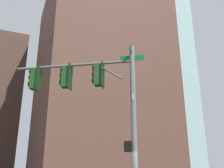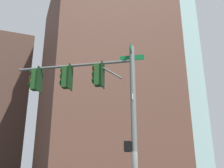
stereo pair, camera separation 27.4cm
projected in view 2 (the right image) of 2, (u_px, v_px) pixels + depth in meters
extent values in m
cylinder|color=slate|center=(134.00, 125.00, 10.75)|extent=(0.23, 0.23, 7.08)
cylinder|color=slate|center=(73.00, 66.00, 12.20)|extent=(2.96, 4.66, 0.12)
cylinder|color=slate|center=(110.00, 72.00, 11.73)|extent=(0.62, 0.93, 0.75)
cube|color=#0F6B33|center=(132.00, 52.00, 11.85)|extent=(0.99, 0.63, 0.24)
cube|color=#0F6B33|center=(132.00, 58.00, 11.75)|extent=(0.59, 0.93, 0.24)
cube|color=white|center=(133.00, 98.00, 11.13)|extent=(0.40, 0.26, 0.24)
cube|color=#1E4C1E|center=(99.00, 75.00, 11.79)|extent=(0.47, 0.47, 1.00)
cube|color=black|center=(103.00, 75.00, 11.76)|extent=(0.48, 0.32, 1.16)
sphere|color=red|center=(94.00, 69.00, 11.93)|extent=(0.20, 0.20, 0.20)
cylinder|color=#1E4C1E|center=(93.00, 67.00, 11.97)|extent=(0.22, 0.16, 0.23)
sphere|color=#4C330A|center=(94.00, 75.00, 11.83)|extent=(0.20, 0.20, 0.20)
cylinder|color=#1E4C1E|center=(93.00, 74.00, 11.87)|extent=(0.22, 0.16, 0.23)
sphere|color=#0A3819|center=(94.00, 82.00, 11.73)|extent=(0.20, 0.20, 0.20)
cylinder|color=#1E4C1E|center=(93.00, 80.00, 11.77)|extent=(0.22, 0.16, 0.23)
cube|color=#1E4C1E|center=(67.00, 78.00, 12.07)|extent=(0.47, 0.47, 1.00)
cube|color=black|center=(71.00, 77.00, 12.04)|extent=(0.48, 0.32, 1.16)
sphere|color=red|center=(63.00, 72.00, 12.21)|extent=(0.20, 0.20, 0.20)
cylinder|color=#1E4C1E|center=(61.00, 70.00, 12.25)|extent=(0.22, 0.16, 0.23)
sphere|color=#4C330A|center=(62.00, 78.00, 12.11)|extent=(0.20, 0.20, 0.20)
cylinder|color=#1E4C1E|center=(61.00, 76.00, 12.15)|extent=(0.22, 0.16, 0.23)
sphere|color=#0A3819|center=(62.00, 84.00, 12.01)|extent=(0.20, 0.20, 0.20)
cylinder|color=#1E4C1E|center=(61.00, 82.00, 12.05)|extent=(0.22, 0.16, 0.23)
cube|color=#1E4C1E|center=(36.00, 80.00, 12.35)|extent=(0.47, 0.47, 1.00)
cube|color=black|center=(40.00, 79.00, 12.32)|extent=(0.48, 0.32, 1.16)
sphere|color=#470A07|center=(32.00, 74.00, 12.49)|extent=(0.20, 0.20, 0.20)
cylinder|color=#1E4C1E|center=(31.00, 72.00, 12.53)|extent=(0.22, 0.16, 0.23)
sphere|color=#F29E0C|center=(32.00, 80.00, 12.39)|extent=(0.20, 0.20, 0.20)
cylinder|color=#1E4C1E|center=(31.00, 78.00, 12.43)|extent=(0.22, 0.16, 0.23)
sphere|color=#0A3819|center=(31.00, 86.00, 12.29)|extent=(0.20, 0.20, 0.20)
cylinder|color=#1E4C1E|center=(30.00, 84.00, 12.33)|extent=(0.22, 0.16, 0.23)
cube|color=black|center=(128.00, 147.00, 10.52)|extent=(0.44, 0.40, 0.40)
cube|color=#EA5914|center=(124.00, 147.00, 10.55)|extent=(0.22, 0.15, 0.28)
cube|color=brown|center=(103.00, 82.00, 48.62)|extent=(22.29, 20.40, 36.12)
cube|color=brown|center=(99.00, 60.00, 53.95)|extent=(21.11, 15.21, 48.24)
cube|color=#9EC6C1|center=(128.00, 46.00, 74.75)|extent=(28.47, 25.90, 73.15)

